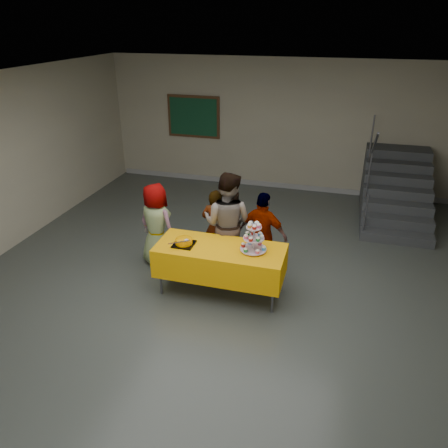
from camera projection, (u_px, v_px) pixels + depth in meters
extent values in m
plane|color=#4C514C|center=(213.00, 303.00, 6.38)|extent=(10.00, 10.00, 0.00)
cube|color=#ADA68B|center=(276.00, 126.00, 10.08)|extent=(8.00, 0.04, 3.00)
cube|color=silver|center=(211.00, 91.00, 5.09)|extent=(8.00, 10.00, 0.04)
cube|color=#999999|center=(273.00, 185.00, 10.68)|extent=(7.90, 0.03, 0.12)
cylinder|color=#595960|center=(160.00, 273.00, 6.43)|extent=(0.04, 0.04, 0.73)
cylinder|color=#595960|center=(273.00, 291.00, 6.02)|extent=(0.04, 0.04, 0.73)
cylinder|color=#595960|center=(175.00, 254.00, 6.94)|extent=(0.04, 0.04, 0.73)
cylinder|color=#595960|center=(280.00, 269.00, 6.52)|extent=(0.04, 0.04, 0.73)
cube|color=#595960|center=(220.00, 249.00, 6.32)|extent=(1.80, 0.70, 0.02)
cube|color=#FFA905|center=(220.00, 260.00, 6.40)|extent=(1.88, 0.78, 0.44)
cylinder|color=silver|center=(253.00, 250.00, 6.21)|extent=(0.18, 0.18, 0.01)
cylinder|color=silver|center=(254.00, 238.00, 6.12)|extent=(0.02, 0.02, 0.42)
cylinder|color=silver|center=(253.00, 249.00, 6.19)|extent=(0.38, 0.38, 0.01)
cylinder|color=silver|center=(254.00, 238.00, 6.12)|extent=(0.30, 0.30, 0.01)
cylinder|color=silver|center=(254.00, 227.00, 6.05)|extent=(0.22, 0.22, 0.01)
cube|color=black|center=(184.00, 244.00, 6.37)|extent=(0.30, 0.30, 0.02)
cylinder|color=#FF9C00|center=(184.00, 241.00, 6.35)|extent=(0.25, 0.25, 0.07)
ellipsoid|color=#FF9C00|center=(184.00, 239.00, 6.34)|extent=(0.25, 0.25, 0.05)
ellipsoid|color=white|center=(186.00, 240.00, 6.29)|extent=(0.08, 0.08, 0.02)
cube|color=silver|center=(179.00, 242.00, 6.22)|extent=(0.30, 0.16, 0.04)
imported|color=slate|center=(157.00, 225.00, 7.12)|extent=(0.79, 0.64, 1.41)
imported|color=slate|center=(216.00, 228.00, 7.12)|extent=(0.50, 0.35, 1.32)
imported|color=slate|center=(227.00, 223.00, 6.87)|extent=(0.89, 0.73, 1.68)
imported|color=slate|center=(263.00, 234.00, 6.85)|extent=(0.86, 0.50, 1.38)
cube|color=#424447|center=(396.00, 237.00, 8.07)|extent=(1.30, 0.30, 0.18)
cube|color=#424447|center=(396.00, 226.00, 8.29)|extent=(1.30, 0.30, 0.36)
cube|color=#424447|center=(396.00, 216.00, 8.51)|extent=(1.30, 0.30, 0.54)
cube|color=#424447|center=(395.00, 206.00, 8.73)|extent=(1.30, 0.30, 0.72)
cube|color=#424447|center=(395.00, 196.00, 8.96)|extent=(1.30, 0.30, 0.90)
cube|color=#424447|center=(395.00, 187.00, 9.18)|extent=(1.30, 0.30, 1.08)
cube|color=#424447|center=(394.00, 178.00, 9.40)|extent=(1.30, 0.30, 1.26)
cube|color=#424447|center=(394.00, 174.00, 9.66)|extent=(1.30, 0.30, 1.26)
cylinder|color=#595960|center=(365.00, 217.00, 8.02)|extent=(0.04, 0.04, 0.90)
cylinder|color=#595960|center=(369.00, 175.00, 8.48)|extent=(0.04, 0.04, 0.90)
cylinder|color=#595960|center=(372.00, 137.00, 9.03)|extent=(0.04, 0.04, 0.90)
cylinder|color=#595960|center=(372.00, 152.00, 8.33)|extent=(0.04, 1.85, 1.20)
cube|color=#472B16|center=(194.00, 117.00, 10.50)|extent=(1.30, 0.04, 1.00)
cube|color=#16472A|center=(193.00, 117.00, 10.48)|extent=(1.18, 0.02, 0.88)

